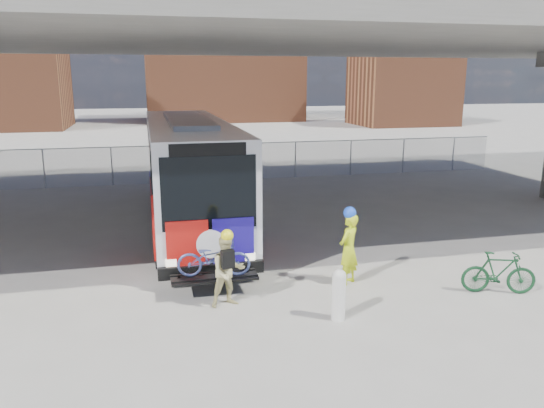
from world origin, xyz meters
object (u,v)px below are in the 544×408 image
object	(u,v)px
bollard	(339,293)
bike_parked	(499,273)
bus	(188,163)
cyclist_tan	(228,270)
cyclist_hivis	(349,247)

from	to	relation	value
bollard	bike_parked	distance (m)	4.18
bollard	bike_parked	world-z (taller)	bollard
bus	cyclist_tan	bearing A→B (deg)	-88.20
bus	bike_parked	distance (m)	10.45
bollard	bus	bearing A→B (deg)	105.62
bus	bollard	world-z (taller)	bus
bollard	cyclist_tan	xyz separation A→B (m)	(-2.14, 1.24, 0.24)
bike_parked	cyclist_hivis	bearing A→B (deg)	85.68
cyclist_tan	bike_parked	xyz separation A→B (m)	(6.29, -0.78, -0.33)
bollard	bike_parked	size ratio (longest dim) A/B	0.66
cyclist_hivis	bike_parked	xyz separation A→B (m)	(3.22, -1.41, -0.43)
cyclist_hivis	cyclist_tan	xyz separation A→B (m)	(-3.08, -0.63, -0.11)
bollard	cyclist_hivis	xyz separation A→B (m)	(0.94, 1.87, 0.35)
cyclist_hivis	bike_parked	size ratio (longest dim) A/B	1.15
cyclist_tan	bus	bearing A→B (deg)	81.05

